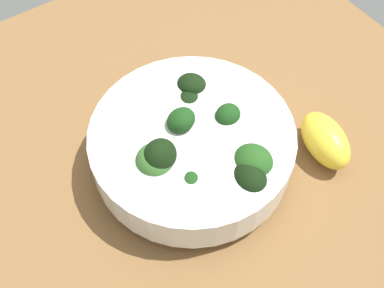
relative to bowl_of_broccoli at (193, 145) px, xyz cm
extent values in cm
cube|color=brown|center=(-1.02, -1.15, -5.70)|extent=(70.05, 70.05, 3.31)
cylinder|color=white|center=(-0.01, -0.20, -3.27)|extent=(12.39, 12.39, 1.56)
cylinder|color=white|center=(-0.01, -0.20, -0.15)|extent=(22.53, 22.53, 4.68)
cylinder|color=silver|center=(-0.01, -0.20, 1.79)|extent=(18.49, 18.49, 0.80)
cylinder|color=#3C7A32|center=(5.11, 0.55, 0.23)|extent=(2.05, 1.84, 1.70)
ellipsoid|color=#386B2B|center=(5.11, 0.55, 1.91)|extent=(6.20, 6.26, 4.99)
cylinder|color=#3C7A32|center=(-3.92, -5.98, 0.00)|extent=(1.63, 1.76, 1.65)
ellipsoid|color=black|center=(-3.92, -5.98, 1.69)|extent=(4.38, 4.74, 5.00)
cylinder|color=#4A8F3C|center=(3.32, 4.53, -0.20)|extent=(0.99, 0.98, 1.39)
ellipsoid|color=#194216|center=(3.32, 4.53, 1.26)|extent=(3.86, 4.19, 3.17)
cylinder|color=#3C7A32|center=(-3.29, 6.19, -0.18)|extent=(2.02, 2.15, 2.17)
ellipsoid|color=#23511C|center=(-3.29, 6.19, 1.75)|extent=(4.59, 5.43, 4.23)
cylinder|color=#4A8F3C|center=(-1.78, 7.54, -0.33)|extent=(2.20, 2.10, 1.88)
ellipsoid|color=black|center=(-1.78, 7.54, 1.62)|extent=(4.16, 4.98, 4.82)
cylinder|color=#2F662B|center=(-4.55, 0.13, 0.73)|extent=(1.50, 1.35, 1.53)
ellipsoid|color=#194216|center=(-4.55, 0.13, 2.11)|extent=(3.64, 3.64, 3.63)
cylinder|color=#4A8F3C|center=(3.63, 6.16, -0.55)|extent=(1.50, 1.27, 1.61)
ellipsoid|color=#23511C|center=(3.63, 6.16, 0.88)|extent=(3.27, 3.57, 3.09)
cylinder|color=#4A8F3C|center=(-2.62, -4.46, -0.24)|extent=(1.22, 1.59, 1.85)
ellipsoid|color=black|center=(-2.62, -4.46, 1.41)|extent=(4.32, 4.43, 2.52)
cylinder|color=#2F662B|center=(0.33, -1.83, 1.18)|extent=(1.43, 1.34, 1.58)
ellipsoid|color=#194216|center=(0.33, -1.83, 2.81)|extent=(4.15, 3.97, 4.22)
cylinder|color=#589D47|center=(4.56, 0.62, 0.96)|extent=(1.81, 1.75, 1.23)
ellipsoid|color=black|center=(4.56, 0.62, 2.64)|extent=(5.54, 4.85, 5.04)
ellipsoid|color=#DBBC84|center=(1.81, -0.41, 2.00)|extent=(1.87, 1.14, 0.71)
ellipsoid|color=#DBBC84|center=(3.20, -2.90, 1.54)|extent=(2.00, 1.84, 1.25)
ellipsoid|color=#DBBC84|center=(-1.84, -4.28, 1.58)|extent=(1.93, 1.19, 0.86)
ellipsoid|color=yellow|center=(-13.66, 7.17, -1.66)|extent=(5.89, 8.60, 4.78)
camera|label=1|loc=(16.79, 24.37, 43.93)|focal=44.79mm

